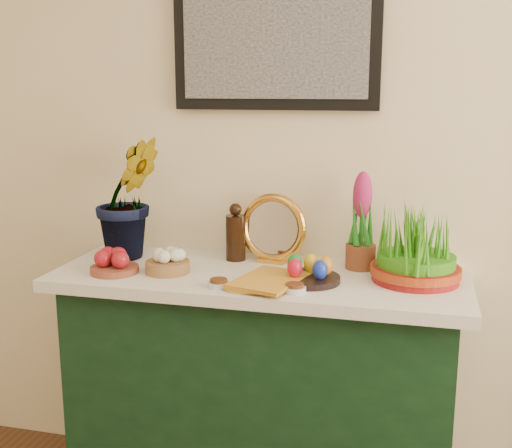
{
  "coord_description": "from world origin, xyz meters",
  "views": [
    {
      "loc": [
        0.28,
        -0.04,
        1.52
      ],
      "look_at": [
        -0.22,
        1.95,
        1.07
      ],
      "focal_mm": 45.0,
      "sensor_mm": 36.0,
      "label": 1
    }
  ],
  "objects": [
    {
      "name": "book",
      "position": [
        -0.25,
        1.9,
        0.91
      ],
      "size": [
        0.23,
        0.29,
        0.03
      ],
      "primitive_type": "imported",
      "rotation": [
        0.0,
        0.0,
        -0.27
      ],
      "color": "gold",
      "rests_on": "tablecloth"
    },
    {
      "name": "sideboard",
      "position": [
        -0.22,
        2.0,
        0.42
      ],
      "size": [
        1.3,
        0.45,
        0.85
      ],
      "primitive_type": "cube",
      "color": "#133519",
      "rests_on": "ground"
    },
    {
      "name": "spice_dish_right",
      "position": [
        -0.06,
        1.82,
        0.9
      ],
      "size": [
        0.07,
        0.07,
        0.03
      ],
      "color": "silver",
      "rests_on": "tablecloth"
    },
    {
      "name": "apple_bowl",
      "position": [
        -0.7,
        1.88,
        0.92
      ],
      "size": [
        0.21,
        0.21,
        0.08
      ],
      "color": "brown",
      "rests_on": "tablecloth"
    },
    {
      "name": "spice_dish_left",
      "position": [
        -0.3,
        1.81,
        0.9
      ],
      "size": [
        0.07,
        0.07,
        0.03
      ],
      "color": "silver",
      "rests_on": "tablecloth"
    },
    {
      "name": "mirror",
      "position": [
        -0.2,
        2.15,
        1.01
      ],
      "size": [
        0.25,
        0.09,
        0.25
      ],
      "color": "gold",
      "rests_on": "tablecloth"
    },
    {
      "name": "hyacinth_green",
      "position": [
        -0.73,
        2.09,
        1.19
      ],
      "size": [
        0.39,
        0.39,
        0.59
      ],
      "primitive_type": "imported",
      "rotation": [
        0.0,
        0.0,
        0.77
      ],
      "color": "#227A1E",
      "rests_on": "tablecloth"
    },
    {
      "name": "vinegar_cruet",
      "position": [
        -0.34,
        2.14,
        0.98
      ],
      "size": [
        0.07,
        0.07,
        0.21
      ],
      "color": "black",
      "rests_on": "tablecloth"
    },
    {
      "name": "wheatgrass_sabzeh",
      "position": [
        0.3,
        2.03,
        0.99
      ],
      "size": [
        0.29,
        0.29,
        0.24
      ],
      "color": "maroon",
      "rests_on": "tablecloth"
    },
    {
      "name": "hyacinth_pink",
      "position": [
        0.11,
        2.14,
        1.04
      ],
      "size": [
        0.1,
        0.1,
        0.34
      ],
      "color": "brown",
      "rests_on": "tablecloth"
    },
    {
      "name": "garlic_basket",
      "position": [
        -0.52,
        1.93,
        0.92
      ],
      "size": [
        0.16,
        0.16,
        0.08
      ],
      "color": "#A57B42",
      "rests_on": "tablecloth"
    },
    {
      "name": "egg_plate",
      "position": [
        -0.04,
        1.94,
        0.92
      ],
      "size": [
        0.27,
        0.27,
        0.08
      ],
      "color": "black",
      "rests_on": "tablecloth"
    },
    {
      "name": "tablecloth",
      "position": [
        -0.22,
        2.0,
        0.87
      ],
      "size": [
        1.4,
        0.55,
        0.04
      ],
      "primitive_type": "cube",
      "color": "silver",
      "rests_on": "sideboard"
    }
  ]
}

